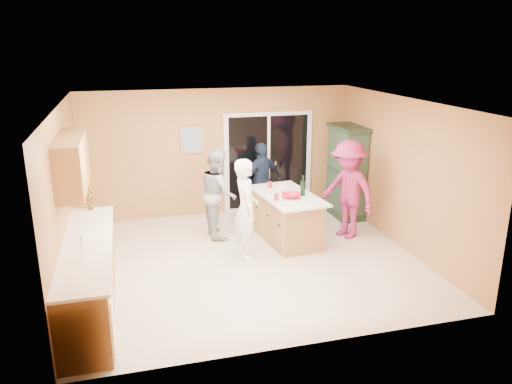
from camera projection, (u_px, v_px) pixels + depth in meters
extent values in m
plane|color=beige|center=(249.00, 260.00, 8.29)|extent=(5.50, 5.50, 0.00)
cube|color=white|center=(248.00, 103.00, 7.53)|extent=(5.50, 5.00, 0.10)
cube|color=tan|center=(219.00, 153.00, 10.22)|extent=(5.50, 0.10, 2.60)
cube|color=tan|center=(303.00, 245.00, 5.60)|extent=(5.50, 0.10, 2.60)
cube|color=tan|center=(65.00, 199.00, 7.23)|extent=(0.10, 5.00, 2.60)
cube|color=tan|center=(403.00, 174.00, 8.59)|extent=(0.10, 5.00, 2.60)
cube|color=#A2793F|center=(89.00, 277.00, 6.72)|extent=(0.60, 3.00, 0.90)
cube|color=white|center=(86.00, 323.00, 5.72)|extent=(0.62, 0.60, 0.72)
cube|color=white|center=(87.00, 245.00, 6.59)|extent=(0.65, 3.05, 0.04)
cylinder|color=silver|center=(82.00, 247.00, 6.07)|extent=(0.02, 0.02, 0.30)
cube|color=#A2793F|center=(72.00, 163.00, 6.92)|extent=(0.35, 1.60, 0.75)
cube|color=silver|center=(268.00, 162.00, 10.52)|extent=(1.90, 0.05, 2.10)
cube|color=black|center=(268.00, 162.00, 10.51)|extent=(1.70, 0.03, 1.94)
cube|color=silver|center=(268.00, 162.00, 10.51)|extent=(0.06, 0.04, 1.94)
cube|color=silver|center=(275.00, 164.00, 10.55)|extent=(0.02, 0.03, 0.12)
cube|color=#A78253|center=(192.00, 140.00, 9.98)|extent=(0.46, 0.03, 0.56)
cube|color=#496797|center=(192.00, 140.00, 9.97)|extent=(0.38, 0.02, 0.48)
cube|color=#A2793F|center=(287.00, 218.00, 9.02)|extent=(0.92, 1.54, 0.83)
cube|color=white|center=(287.00, 196.00, 8.89)|extent=(1.08, 1.75, 0.04)
cube|color=black|center=(287.00, 237.00, 9.13)|extent=(0.83, 1.46, 0.09)
cube|color=#1E3120|center=(344.00, 212.00, 10.44)|extent=(0.52, 0.99, 0.11)
cube|color=#354F38|center=(346.00, 172.00, 10.19)|extent=(0.46, 0.93, 1.75)
cube|color=#1E3120|center=(349.00, 128.00, 9.92)|extent=(0.54, 1.02, 0.07)
imported|color=white|center=(246.00, 209.00, 8.20)|extent=(0.45, 0.65, 1.70)
imported|color=#A8A7AA|center=(218.00, 193.00, 9.16)|extent=(0.64, 0.81, 1.64)
imported|color=#192339|center=(262.00, 180.00, 10.15)|extent=(0.99, 0.70, 1.56)
imported|color=#982151|center=(348.00, 190.00, 9.06)|extent=(1.08, 1.34, 1.81)
imported|color=#B1131B|center=(291.00, 196.00, 8.70)|extent=(0.38, 0.38, 0.08)
imported|color=#B01811|center=(90.00, 199.00, 7.84)|extent=(0.22, 0.19, 0.36)
cylinder|color=#B1131B|center=(276.00, 197.00, 8.56)|extent=(0.10, 0.10, 0.11)
cylinder|color=#B1131B|center=(270.00, 185.00, 9.29)|extent=(0.08, 0.08, 0.11)
cylinder|color=black|center=(303.00, 188.00, 8.80)|extent=(0.08, 0.08, 0.27)
cylinder|color=black|center=(303.00, 178.00, 8.75)|extent=(0.03, 0.03, 0.10)
cylinder|color=white|center=(284.00, 186.00, 9.39)|extent=(0.27, 0.27, 0.01)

